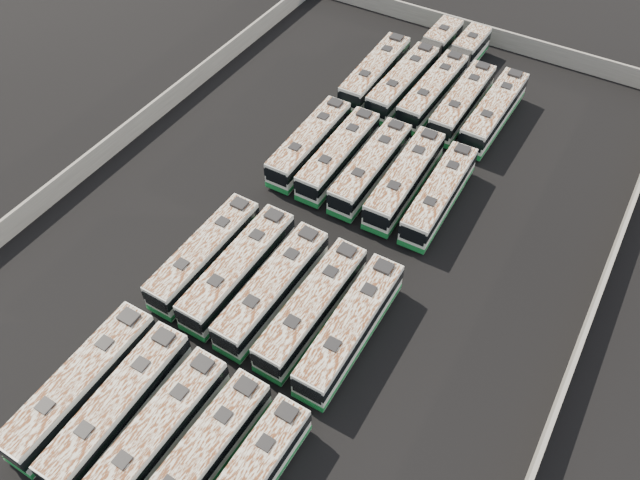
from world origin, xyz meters
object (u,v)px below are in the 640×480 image
(bus_midback_center, at_px, (371,168))
(bus_back_far_right, at_px, (494,112))
(bus_midfront_far_right, at_px, (351,328))
(bus_back_center, at_px, (446,76))
(bus_midfront_far_left, at_px, (205,254))
(bus_back_right, at_px, (462,102))
(bus_midfront_left, at_px, (239,269))
(bus_midback_far_right, at_px, (439,195))
(bus_front_far_left, at_px, (82,384))
(bus_front_left, at_px, (119,406))
(bus_back_far_left, at_px, (375,73))
(bus_midback_left, at_px, (339,155))
(bus_midfront_center, at_px, (273,289))
(bus_midback_right, at_px, (405,179))
(bus_back_left, at_px, (416,68))
(bus_front_right, at_px, (200,458))
(bus_front_center, at_px, (157,435))
(bus_midback_far_left, at_px, (310,143))
(bus_midfront_right, at_px, (312,307))

(bus_midback_center, bearing_deg, bus_back_far_right, 63.29)
(bus_midfront_far_right, bearing_deg, bus_back_center, 101.07)
(bus_midfront_far_left, xyz_separation_m, bus_back_right, (10.00, 29.32, 0.01))
(bus_midfront_left, xyz_separation_m, bus_midback_far_right, (10.13, 15.77, -0.06))
(bus_midfront_left, distance_m, bus_back_right, 30.01)
(bus_back_right, xyz_separation_m, bus_back_far_right, (3.32, 0.09, 0.05))
(bus_front_far_left, xyz_separation_m, bus_back_right, (9.98, 42.78, -0.06))
(bus_front_left, bearing_deg, bus_midfront_far_right, 51.34)
(bus_back_far_left, relative_size, bus_back_center, 0.66)
(bus_front_left, bearing_deg, bus_midback_center, 82.38)
(bus_back_far_right, bearing_deg, bus_midfront_far_right, -88.97)
(bus_midback_left, height_order, bus_back_right, bus_back_right)
(bus_midfront_center, xyz_separation_m, bus_midback_right, (3.37, 16.14, 0.01))
(bus_midback_right, bearing_deg, bus_back_right, 88.49)
(bus_front_far_left, bearing_deg, bus_midfront_left, 76.20)
(bus_midfront_far_left, relative_size, bus_back_far_left, 0.96)
(bus_midback_left, xyz_separation_m, bus_back_right, (6.74, 13.42, 0.01))
(bus_front_left, relative_size, bus_midfront_far_right, 0.99)
(bus_front_far_left, height_order, bus_back_left, bus_front_far_left)
(bus_front_far_left, relative_size, bus_midback_center, 1.04)
(bus_midfront_far_right, distance_m, bus_back_left, 34.24)
(bus_front_far_left, height_order, bus_front_left, bus_front_far_left)
(bus_front_right, bearing_deg, bus_back_left, 99.68)
(bus_front_center, relative_size, bus_back_left, 0.64)
(bus_midback_far_right, bearing_deg, bus_front_center, -104.16)
(bus_midback_far_right, distance_m, bus_back_far_left, 18.98)
(bus_midback_far_left, relative_size, bus_midback_right, 0.97)
(bus_front_right, height_order, bus_midfront_left, bus_midfront_left)
(bus_front_right, bearing_deg, bus_back_right, 91.51)
(bus_midfront_right, bearing_deg, bus_front_right, -89.40)
(bus_midfront_center, bearing_deg, bus_back_far_left, 103.61)
(bus_front_left, xyz_separation_m, bus_midback_right, (6.72, 29.41, 0.00))
(bus_front_left, distance_m, bus_midfront_right, 14.96)
(bus_front_right, xyz_separation_m, bus_midback_far_right, (3.36, 29.25, -0.01))
(bus_front_left, bearing_deg, bus_front_center, -4.97)
(bus_midfront_far_right, height_order, bus_back_center, bus_midfront_far_right)
(bus_front_right, bearing_deg, bus_midfront_far_left, 128.28)
(bus_midfront_left, bearing_deg, bus_midback_far_right, 57.73)
(bus_midback_left, xyz_separation_m, bus_back_far_left, (-3.20, 13.47, 0.06))
(bus_midback_far_left, bearing_deg, bus_front_far_left, -90.83)
(bus_back_left, bearing_deg, bus_midfront_right, -77.42)
(bus_midback_right, relative_size, bus_back_center, 0.65)
(bus_back_left, height_order, bus_back_center, bus_back_left)
(bus_midfront_far_right, bearing_deg, bus_back_far_right, 89.78)
(bus_front_left, distance_m, bus_midfront_far_right, 16.66)
(bus_midfront_right, bearing_deg, bus_front_far_left, -126.08)
(bus_front_far_left, relative_size, bus_midfront_left, 1.01)
(bus_midfront_right, bearing_deg, bus_back_far_left, 109.66)
(bus_midfront_right, bearing_deg, bus_front_center, -103.28)
(bus_midfront_far_left, relative_size, bus_back_far_right, 0.97)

